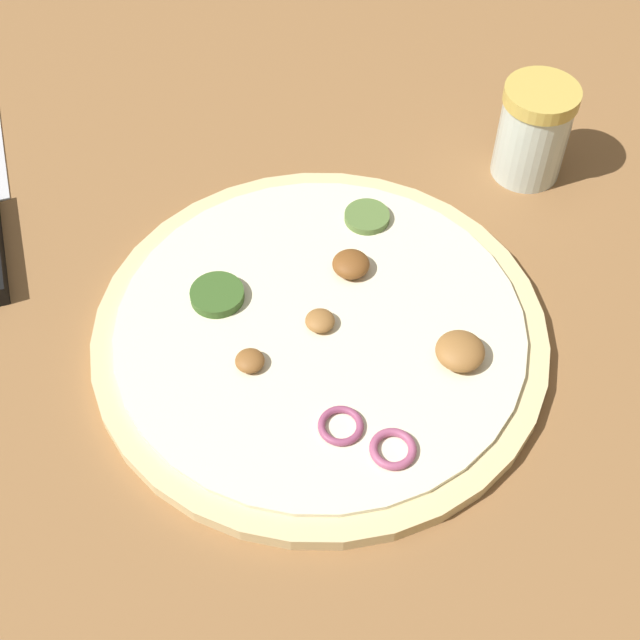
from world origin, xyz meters
TOP-DOWN VIEW (x-y plane):
  - ground_plane at (0.00, 0.00)m, footprint 3.00×3.00m
  - pizza at (-0.00, 0.00)m, footprint 0.33×0.33m
  - spice_jar at (-0.25, 0.02)m, footprint 0.06×0.06m

SIDE VIEW (x-z plane):
  - ground_plane at x=0.00m, z-range 0.00..0.00m
  - pizza at x=0.00m, z-range -0.01..0.02m
  - spice_jar at x=-0.25m, z-range 0.00..0.08m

